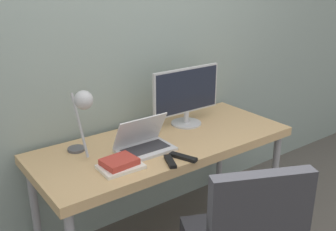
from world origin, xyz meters
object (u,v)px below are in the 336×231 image
object	(u,v)px
laptop	(144,143)
monitor	(186,94)
desk_lamp	(82,108)
book_stack	(120,164)

from	to	relation	value
laptop	monitor	size ratio (longest dim) A/B	0.60
laptop	desk_lamp	distance (m)	0.44
laptop	book_stack	xyz separation A→B (m)	(-0.24, -0.12, -0.02)
laptop	desk_lamp	xyz separation A→B (m)	(-0.33, 0.10, 0.27)
monitor	book_stack	xyz separation A→B (m)	(-0.72, -0.31, -0.20)
book_stack	monitor	bearing A→B (deg)	23.26
monitor	laptop	bearing A→B (deg)	-158.60
laptop	monitor	world-z (taller)	monitor
monitor	desk_lamp	world-z (taller)	desk_lamp
laptop	monitor	bearing A→B (deg)	21.40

